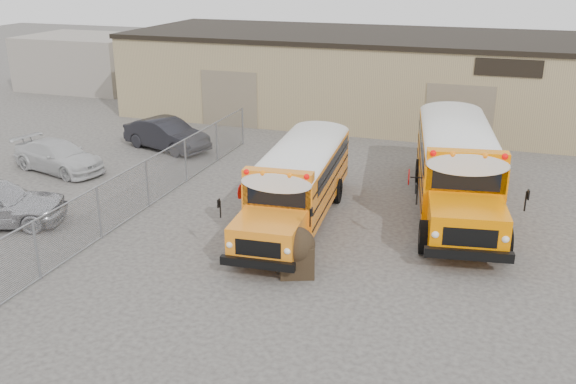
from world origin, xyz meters
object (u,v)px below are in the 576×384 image
(car_dark, at_px, (167,134))
(car_white, at_px, (58,156))
(tarp_bundle, at_px, (297,251))
(school_bus_left, at_px, (328,137))
(school_bus_right, at_px, (447,120))

(car_dark, bearing_deg, car_white, 165.50)
(car_white, xyz_separation_m, car_dark, (2.77, 4.42, 0.09))
(tarp_bundle, xyz_separation_m, car_dark, (-9.87, 10.26, -0.01))
(car_dark, bearing_deg, school_bus_left, -77.65)
(school_bus_left, bearing_deg, school_bus_right, 39.92)
(car_dark, bearing_deg, school_bus_right, -58.99)
(school_bus_left, relative_size, car_white, 2.05)
(school_bus_left, height_order, school_bus_right, school_bus_right)
(school_bus_right, height_order, car_dark, school_bus_right)
(school_bus_right, distance_m, tarp_bundle, 13.60)
(school_bus_right, distance_m, car_white, 17.17)
(school_bus_right, relative_size, tarp_bundle, 7.32)
(school_bus_right, bearing_deg, tarp_bundle, -101.87)
(school_bus_right, relative_size, car_dark, 2.38)
(school_bus_left, xyz_separation_m, car_white, (-10.93, -3.67, -0.88))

